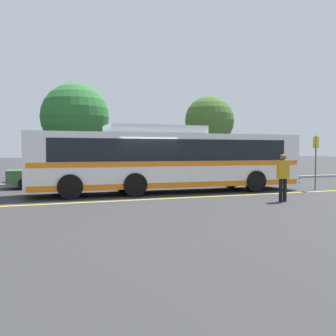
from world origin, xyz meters
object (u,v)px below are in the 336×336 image
bus_stop_sign (316,156)px  tree_2 (209,121)px  transit_bus (168,159)px  pedestrian_0 (283,174)px  parked_car_2 (152,173)px  tree_0 (75,117)px  parked_car_1 (53,173)px  parked_car_3 (235,171)px

bus_stop_sign → tree_2: tree_2 is taller
transit_bus → bus_stop_sign: transit_bus is taller
pedestrian_0 → bus_stop_sign: bus_stop_sign is taller
parked_car_2 → tree_0: tree_0 is taller
parked_car_1 → bus_stop_sign: (11.82, -6.16, 0.93)m
parked_car_2 → parked_car_1: bearing=86.0°
parked_car_1 → pedestrian_0: 11.89m
transit_bus → bus_stop_sign: 7.33m
parked_car_2 → tree_2: tree_2 is taller
transit_bus → tree_0: tree_0 is taller
bus_stop_sign → tree_2: (0.51, 12.20, 2.62)m
transit_bus → pedestrian_0: bearing=33.2°
parked_car_3 → pedestrian_0: pedestrian_0 is taller
parked_car_3 → bus_stop_sign: (0.87, -6.02, 1.00)m
parked_car_1 → tree_0: size_ratio=0.71×
parked_car_3 → tree_0: 11.26m
tree_0 → transit_bus: bearing=-75.0°
parked_car_3 → bus_stop_sign: bearing=9.3°
transit_bus → parked_car_3: transit_bus is taller
transit_bus → pedestrian_0: 5.50m
parked_car_3 → tree_2: 7.29m
parked_car_3 → tree_2: size_ratio=0.74×
parked_car_2 → parked_car_3: bearing=-93.0°
transit_bus → tree_2: (7.65, 10.57, 2.74)m
pedestrian_0 → parked_car_1: bearing=138.8°
parked_car_1 → bus_stop_sign: bus_stop_sign is taller
parked_car_3 → tree_2: tree_2 is taller
parked_car_1 → parked_car_2: 5.44m
transit_bus → tree_2: tree_2 is taller
transit_bus → parked_car_1: transit_bus is taller
pedestrian_0 → tree_0: tree_0 is taller
parked_car_3 → bus_stop_sign: bus_stop_sign is taller
bus_stop_sign → transit_bus: bearing=-100.9°
pedestrian_0 → tree_0: size_ratio=0.28×
parked_car_2 → parked_car_3: 5.51m
tree_2 → pedestrian_0: bearing=-107.5°
bus_stop_sign → tree_0: (-9.86, 11.80, 2.52)m
parked_car_1 → parked_car_3: bearing=-89.3°
tree_0 → tree_2: size_ratio=1.04×
parked_car_2 → pedestrian_0: pedestrian_0 is taller
parked_car_1 → parked_car_2: parked_car_1 is taller
pedestrian_0 → tree_2: size_ratio=0.29×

